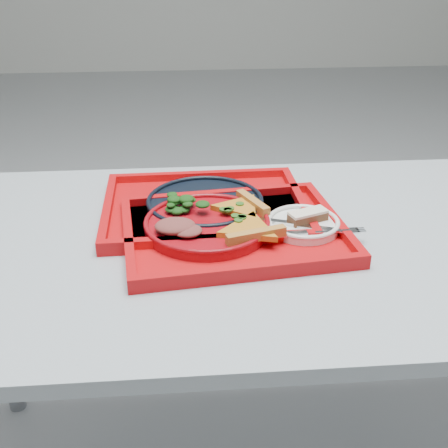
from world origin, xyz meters
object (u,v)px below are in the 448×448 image
at_px(tray_main, 234,234).
at_px(dessert_bar, 308,216).
at_px(dinner_plate, 207,226).
at_px(navy_plate, 205,204).
at_px(tray_far, 205,210).

xyz_separation_m(tray_main, dessert_bar, (0.16, 0.01, 0.03)).
bearing_deg(tray_main, dinner_plate, 163.46).
relative_size(tray_main, dinner_plate, 1.73).
distance_m(dinner_plate, navy_plate, 0.11).
distance_m(tray_far, dinner_plate, 0.11).
bearing_deg(dinner_plate, navy_plate, 89.30).
distance_m(navy_plate, dessert_bar, 0.24).
bearing_deg(tray_far, tray_main, -66.47).
height_order(tray_main, dessert_bar, dessert_bar).
relative_size(dinner_plate, navy_plate, 1.00).
bearing_deg(tray_far, navy_plate, 0.00).
distance_m(tray_far, dessert_bar, 0.24).
height_order(tray_main, navy_plate, navy_plate).
height_order(tray_far, dessert_bar, dessert_bar).
xyz_separation_m(tray_main, dinner_plate, (-0.06, 0.01, 0.02)).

